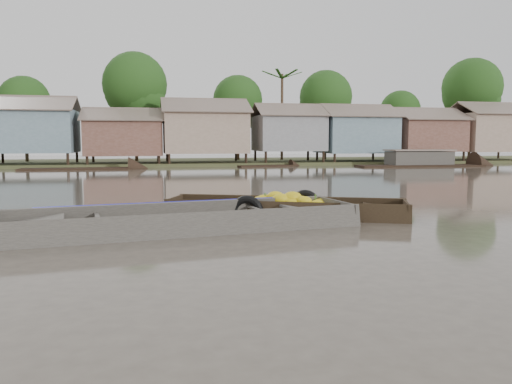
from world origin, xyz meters
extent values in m
plane|color=#4D443B|center=(0.00, 0.00, 0.00)|extent=(120.00, 120.00, 0.00)
cube|color=#384723|center=(0.00, 33.00, 0.00)|extent=(120.00, 12.00, 0.50)
cube|color=slate|center=(-10.50, 29.50, 2.70)|extent=(6.20, 5.20, 3.20)
cube|color=brown|center=(-10.50, 28.10, 4.75)|extent=(6.60, 3.02, 1.28)
cube|color=brown|center=(-10.50, 30.90, 4.75)|extent=(6.60, 3.02, 1.28)
cube|color=brown|center=(-3.80, 29.50, 2.20)|extent=(5.80, 4.60, 2.70)
cube|color=brown|center=(-3.80, 28.26, 4.00)|extent=(6.20, 2.67, 1.14)
cube|color=brown|center=(-3.80, 30.74, 4.00)|extent=(6.20, 2.67, 1.14)
cube|color=gray|center=(2.50, 29.50, 2.65)|extent=(6.50, 5.30, 3.30)
cube|color=brown|center=(2.50, 28.07, 4.75)|extent=(6.90, 3.08, 1.31)
cube|color=brown|center=(2.50, 30.93, 4.75)|extent=(6.90, 3.08, 1.31)
cube|color=gray|center=(9.50, 29.50, 2.60)|extent=(5.40, 4.70, 2.90)
cube|color=brown|center=(9.50, 28.23, 4.50)|extent=(5.80, 2.73, 1.17)
cube|color=brown|center=(9.50, 30.77, 4.50)|extent=(5.80, 2.73, 1.17)
cube|color=slate|center=(15.50, 29.50, 2.50)|extent=(6.00, 5.00, 3.10)
cube|color=brown|center=(15.50, 28.15, 4.50)|extent=(6.40, 2.90, 1.24)
cube|color=brown|center=(15.50, 30.85, 4.50)|extent=(6.40, 2.90, 1.24)
cube|color=brown|center=(22.00, 29.50, 2.45)|extent=(5.70, 4.90, 2.80)
cube|color=brown|center=(22.00, 28.18, 4.30)|extent=(6.10, 2.85, 1.21)
cube|color=brown|center=(22.00, 30.82, 4.30)|extent=(6.10, 2.85, 1.21)
cube|color=gray|center=(28.50, 29.50, 2.70)|extent=(6.30, 5.10, 3.40)
cube|color=brown|center=(28.50, 28.12, 4.85)|extent=(6.70, 2.96, 1.26)
cube|color=brown|center=(28.50, 30.88, 4.85)|extent=(6.70, 2.96, 1.26)
cylinder|color=#473323|center=(-12.00, 34.00, 2.45)|extent=(0.28, 0.28, 4.90)
sphere|color=#1C3D13|center=(-12.00, 34.00, 5.25)|extent=(4.20, 4.20, 4.20)
cylinder|color=#473323|center=(-3.00, 33.00, 3.15)|extent=(0.28, 0.28, 6.30)
sphere|color=#1C3D13|center=(-3.00, 33.00, 6.75)|extent=(5.40, 5.40, 5.40)
cylinder|color=#473323|center=(6.00, 34.00, 2.62)|extent=(0.28, 0.28, 5.25)
sphere|color=#1C3D13|center=(6.00, 34.00, 5.62)|extent=(4.50, 4.50, 4.50)
cylinder|color=#473323|center=(14.00, 33.00, 2.80)|extent=(0.28, 0.28, 5.60)
sphere|color=#1C3D13|center=(14.00, 33.00, 6.00)|extent=(4.80, 4.80, 4.80)
cylinder|color=#473323|center=(22.00, 34.00, 2.27)|extent=(0.28, 0.28, 4.55)
sphere|color=#1C3D13|center=(22.00, 34.00, 4.88)|extent=(3.90, 3.90, 3.90)
cylinder|color=#473323|center=(29.00, 33.00, 3.32)|extent=(0.28, 0.28, 6.65)
sphere|color=#1C3D13|center=(29.00, 33.00, 7.12)|extent=(5.70, 5.70, 5.70)
cylinder|color=#473323|center=(10.00, 33.50, 4.00)|extent=(0.24, 0.24, 8.00)
cube|color=black|center=(1.81, 1.99, -0.08)|extent=(6.31, 3.53, 0.08)
cube|color=black|center=(2.07, 2.63, 0.18)|extent=(6.04, 2.61, 0.60)
cube|color=black|center=(1.55, 1.36, 0.18)|extent=(6.04, 2.61, 0.60)
cube|color=black|center=(4.73, 0.79, 0.18)|extent=(0.59, 1.32, 0.57)
cube|color=black|center=(4.22, 1.00, 0.25)|extent=(1.48, 1.54, 0.21)
cube|color=black|center=(-1.12, 3.20, 0.18)|extent=(0.59, 1.32, 0.57)
cube|color=black|center=(-0.61, 2.99, 0.25)|extent=(1.48, 1.54, 0.21)
cube|color=black|center=(0.41, 2.57, 0.30)|extent=(0.61, 1.28, 0.05)
cube|color=black|center=(3.21, 1.42, 0.30)|extent=(0.61, 1.28, 0.05)
ellipsoid|color=yellow|center=(0.74, 2.03, 0.17)|extent=(0.49, 0.42, 0.25)
ellipsoid|color=yellow|center=(2.23, 2.24, 0.29)|extent=(0.53, 0.46, 0.27)
ellipsoid|color=yellow|center=(2.75, 1.87, 0.31)|extent=(0.60, 0.52, 0.31)
ellipsoid|color=yellow|center=(0.93, 1.99, 0.24)|extent=(0.61, 0.52, 0.31)
ellipsoid|color=yellow|center=(2.60, 2.01, 0.26)|extent=(0.53, 0.46, 0.28)
ellipsoid|color=yellow|center=(2.28, 2.26, 0.28)|extent=(0.51, 0.44, 0.26)
ellipsoid|color=yellow|center=(1.29, 2.28, 0.41)|extent=(0.62, 0.53, 0.32)
ellipsoid|color=yellow|center=(1.55, 2.00, 0.42)|extent=(0.57, 0.49, 0.30)
ellipsoid|color=yellow|center=(0.80, 2.34, 0.19)|extent=(0.48, 0.41, 0.25)
ellipsoid|color=yellow|center=(1.76, 1.60, 0.25)|extent=(0.50, 0.43, 0.26)
ellipsoid|color=yellow|center=(1.92, 1.72, 0.37)|extent=(0.53, 0.46, 0.28)
ellipsoid|color=yellow|center=(1.81, 2.15, 0.41)|extent=(0.58, 0.50, 0.30)
ellipsoid|color=yellow|center=(1.62, 2.23, 0.39)|extent=(0.54, 0.47, 0.28)
ellipsoid|color=yellow|center=(1.84, 1.85, 0.42)|extent=(0.55, 0.47, 0.29)
ellipsoid|color=yellow|center=(1.32, 1.86, 0.36)|extent=(0.47, 0.41, 0.25)
ellipsoid|color=yellow|center=(2.22, 1.62, 0.45)|extent=(0.48, 0.41, 0.25)
ellipsoid|color=yellow|center=(1.64, 1.87, 0.48)|extent=(0.58, 0.50, 0.30)
ellipsoid|color=yellow|center=(2.54, 1.51, 0.33)|extent=(0.57, 0.49, 0.29)
ellipsoid|color=yellow|center=(1.96, 1.89, 0.52)|extent=(0.63, 0.54, 0.33)
ellipsoid|color=yellow|center=(1.55, 2.16, 0.52)|extent=(0.58, 0.50, 0.30)
ellipsoid|color=yellow|center=(1.72, 2.27, 0.38)|extent=(0.55, 0.47, 0.28)
ellipsoid|color=yellow|center=(2.17, 1.78, 0.42)|extent=(0.56, 0.48, 0.29)
ellipsoid|color=yellow|center=(1.64, 2.42, 0.38)|extent=(0.49, 0.42, 0.25)
ellipsoid|color=yellow|center=(1.03, 2.06, 0.29)|extent=(0.55, 0.47, 0.28)
ellipsoid|color=yellow|center=(0.94, 2.11, 0.28)|extent=(0.61, 0.53, 0.32)
ellipsoid|color=yellow|center=(1.76, 2.32, 0.34)|extent=(0.50, 0.43, 0.26)
ellipsoid|color=yellow|center=(0.89, 2.53, 0.27)|extent=(0.56, 0.48, 0.29)
ellipsoid|color=yellow|center=(1.16, 2.34, 0.38)|extent=(0.53, 0.45, 0.27)
ellipsoid|color=yellow|center=(2.67, 1.21, 0.22)|extent=(0.51, 0.44, 0.27)
ellipsoid|color=yellow|center=(0.98, 1.97, 0.22)|extent=(0.60, 0.51, 0.31)
cylinder|color=#3F6626|center=(1.28, 2.21, 0.51)|extent=(0.05, 0.05, 0.21)
cylinder|color=#3F6626|center=(2.02, 1.90, 0.51)|extent=(0.05, 0.05, 0.21)
cylinder|color=#3F6626|center=(2.55, 1.69, 0.51)|extent=(0.05, 0.05, 0.21)
torus|color=black|center=(2.53, 2.54, 0.20)|extent=(0.91, 0.53, 0.90)
torus|color=black|center=(0.66, 1.62, 0.20)|extent=(0.88, 0.52, 0.87)
cube|color=#3B3632|center=(-1.03, 0.50, -0.08)|extent=(8.14, 2.85, 0.08)
cube|color=#3B3632|center=(-1.17, 1.46, 0.20)|extent=(8.08, 1.35, 0.65)
cube|color=#3B3632|center=(-0.89, -0.46, 0.20)|extent=(8.08, 1.35, 0.65)
cube|color=#3B3632|center=(2.91, 1.08, 0.20)|extent=(0.35, 1.98, 0.62)
cube|color=#3B3632|center=(2.23, 0.98, 0.28)|extent=(1.61, 1.90, 0.25)
cube|color=#3B3632|center=(-4.29, 0.02, 0.28)|extent=(1.61, 1.90, 0.25)
cube|color=#3B3632|center=(-2.92, 0.22, 0.33)|extent=(0.38, 1.90, 0.05)
cube|color=#3B3632|center=(0.85, 0.78, 0.33)|extent=(0.38, 1.90, 0.05)
cube|color=#665E54|center=(-1.03, 0.50, -0.03)|extent=(6.23, 2.42, 0.02)
cube|color=#0F129F|center=(-1.18, 1.53, 0.45)|extent=(6.53, 1.05, 0.16)
torus|color=olive|center=(2.41, 0.67, 0.00)|extent=(0.45, 0.45, 0.06)
torus|color=olive|center=(2.41, 0.67, 0.04)|extent=(0.37, 0.37, 0.06)
cube|color=black|center=(6.91, 26.37, -0.05)|extent=(4.57, 1.74, 0.35)
cube|color=black|center=(18.55, 24.09, -0.05)|extent=(9.92, 2.61, 0.35)
cube|color=black|center=(-6.81, 25.25, -0.05)|extent=(7.56, 1.78, 0.35)
cube|color=black|center=(19.00, 25.00, 0.55)|extent=(5.00, 2.00, 1.20)
camera|label=1|loc=(-1.75, -11.02, 2.07)|focal=35.00mm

